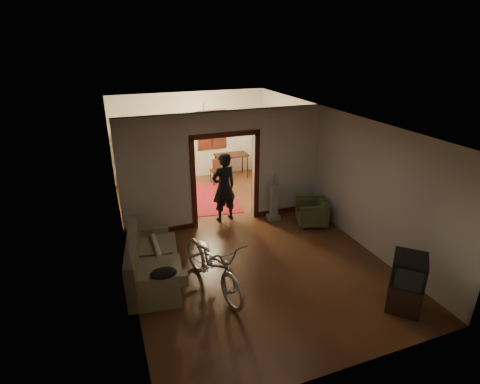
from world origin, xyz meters
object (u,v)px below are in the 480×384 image
sofa (153,257)px  bicycle (213,263)px  desk (232,166)px  person (224,187)px  armchair (311,212)px  locker (154,159)px

sofa → bicycle: (0.98, -0.70, 0.08)m
desk → bicycle: bearing=-110.7°
person → desk: size_ratio=1.68×
armchair → person: 2.26m
bicycle → person: size_ratio=1.16×
bicycle → desk: 6.02m
person → desk: 3.21m
person → armchair: bearing=141.0°
locker → desk: 2.57m
bicycle → desk: bicycle is taller
bicycle → locker: (-0.21, 5.57, 0.35)m
sofa → armchair: size_ratio=2.78×
sofa → armchair: (4.00, 0.91, -0.13)m
bicycle → locker: 5.59m
sofa → bicycle: bearing=-27.2°
bicycle → sofa: bearing=131.7°
sofa → locker: 4.95m
sofa → bicycle: bicycle is taller
armchair → person: (-1.94, 1.02, 0.56)m
locker → bicycle: bearing=-89.4°
locker → desk: size_ratio=1.69×
person → desk: person is taller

